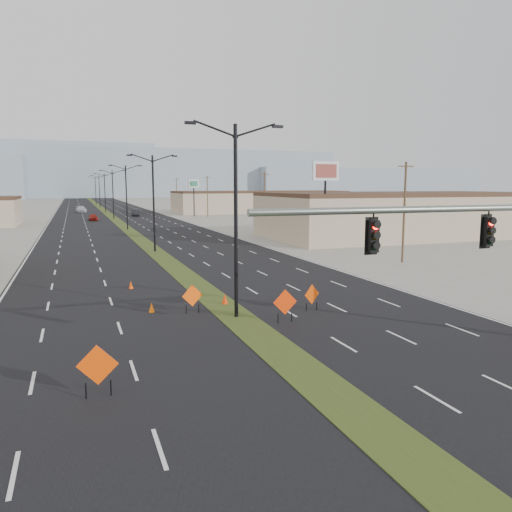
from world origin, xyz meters
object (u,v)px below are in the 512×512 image
object	(u,v)px
streetlight_2	(126,195)
cone_3	(131,285)
streetlight_0	(236,215)
cone_1	(225,299)
car_left	(93,217)
construction_sign_4	(312,295)
construction_sign_2	(192,297)
construction_sign_3	(285,303)
streetlight_5	(99,190)
pole_sign_east_far	(194,187)
cone_0	(152,308)
car_mid	(135,213)
car_far	(81,209)
streetlight_6	(96,189)
streetlight_1	(154,200)
streetlight_4	(105,191)
construction_sign_1	(97,367)
pole_sign_east_near	(325,178)
streetlight_3	(113,193)
cone_2	(288,298)

from	to	relation	value
streetlight_2	cone_3	xyz separation A→B (m)	(-4.45, -46.56, -5.15)
streetlight_0	cone_1	distance (m)	5.90
car_left	cone_1	size ratio (longest dim) A/B	6.17
construction_sign_4	construction_sign_2	bearing A→B (deg)	145.29
construction_sign_3	cone_1	xyz separation A→B (m)	(-1.75, 4.82, -0.70)
streetlight_5	construction_sign_2	distance (m)	138.50
construction_sign_3	pole_sign_east_far	world-z (taller)	pole_sign_east_far
car_left	construction_sign_4	bearing A→B (deg)	-88.57
construction_sign_4	cone_0	distance (m)	8.88
car_mid	pole_sign_east_far	world-z (taller)	pole_sign_east_far
car_far	cone_1	distance (m)	108.33
streetlight_6	car_left	distance (m)	89.32
streetlight_6	cone_3	size ratio (longest dim) A/B	18.71
pole_sign_east_far	streetlight_1	bearing A→B (deg)	-129.60
streetlight_4	cone_0	distance (m)	109.63
cone_0	pole_sign_east_far	size ratio (longest dim) A/B	0.07
streetlight_6	car_mid	size ratio (longest dim) A/B	2.31
construction_sign_1	construction_sign_3	bearing A→B (deg)	40.96
streetlight_1	cone_3	size ratio (longest dim) A/B	18.71
streetlight_2	pole_sign_east_near	distance (m)	36.41
streetlight_3	car_mid	world-z (taller)	streetlight_3
streetlight_2	cone_2	size ratio (longest dim) A/B	18.75
cone_0	cone_3	world-z (taller)	cone_0
car_left	pole_sign_east_near	distance (m)	59.27
construction_sign_1	pole_sign_east_far	xyz separation A→B (m)	(25.22, 95.02, 5.54)
streetlight_2	streetlight_4	xyz separation A→B (m)	(0.00, 56.00, 0.00)
streetlight_1	cone_2	distance (m)	26.68
car_mid	car_left	bearing A→B (deg)	-127.44
streetlight_0	car_mid	bearing A→B (deg)	86.69
streetlight_6	cone_2	bearing A→B (deg)	-88.64
streetlight_6	pole_sign_east_near	bearing A→B (deg)	-82.81
streetlight_4	construction_sign_1	bearing A→B (deg)	-93.50
cone_2	construction_sign_1	bearing A→B (deg)	-137.98
streetlight_2	cone_2	world-z (taller)	streetlight_2
construction_sign_1	streetlight_2	bearing A→B (deg)	90.87
car_far	streetlight_6	bearing A→B (deg)	78.59
construction_sign_1	streetlight_0	bearing A→B (deg)	55.03
car_mid	construction_sign_4	size ratio (longest dim) A/B	2.94
streetlight_4	pole_sign_east_near	size ratio (longest dim) A/B	1.05
streetlight_1	streetlight_2	world-z (taller)	same
streetlight_2	streetlight_3	bearing A→B (deg)	90.00
streetlight_0	streetlight_1	world-z (taller)	same
cone_1	cone_0	bearing A→B (deg)	-174.60
car_far	cone_2	xyz separation A→B (m)	(10.01, -109.00, -0.54)
streetlight_5	construction_sign_2	bearing A→B (deg)	-90.83
construction_sign_2	cone_2	distance (m)	6.00
streetlight_0	construction_sign_2	world-z (taller)	streetlight_0
streetlight_1	streetlight_2	size ratio (longest dim) A/B	1.00
construction_sign_2	cone_1	world-z (taller)	construction_sign_2
construction_sign_2	pole_sign_east_far	xyz separation A→B (m)	(19.87, 85.38, 5.66)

